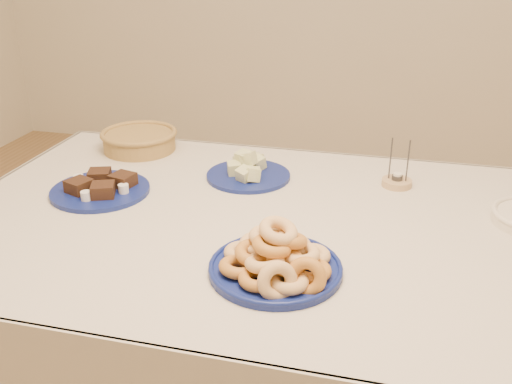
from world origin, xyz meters
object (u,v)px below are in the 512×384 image
donut_platter (277,260)px  candle_holder (397,182)px  brownie_plate (101,188)px  dining_table (260,253)px  melon_plate (248,171)px  wicker_basket (139,140)px

donut_platter → candle_holder: 0.62m
donut_platter → candle_holder: (0.25, 0.57, -0.02)m
donut_platter → brownie_plate: bearing=153.1°
brownie_plate → donut_platter: bearing=-26.9°
dining_table → candle_holder: bearing=42.0°
dining_table → brownie_plate: size_ratio=5.85×
melon_plate → wicker_basket: melon_plate is taller
brownie_plate → candle_holder: (0.84, 0.26, -0.00)m
donut_platter → melon_plate: donut_platter is taller
dining_table → donut_platter: donut_platter is taller
dining_table → melon_plate: bearing=111.4°
melon_plate → candle_holder: size_ratio=1.88×
dining_table → donut_platter: (0.10, -0.25, 0.14)m
brownie_plate → wicker_basket: 0.37m
melon_plate → wicker_basket: 0.46m
dining_table → donut_platter: size_ratio=4.34×
donut_platter → brownie_plate: (-0.59, 0.30, -0.02)m
melon_plate → donut_platter: bearing=-68.7°
donut_platter → brownie_plate: 0.67m
melon_plate → dining_table: bearing=-68.6°
melon_plate → brownie_plate: melon_plate is taller
candle_holder → donut_platter: bearing=-113.6°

